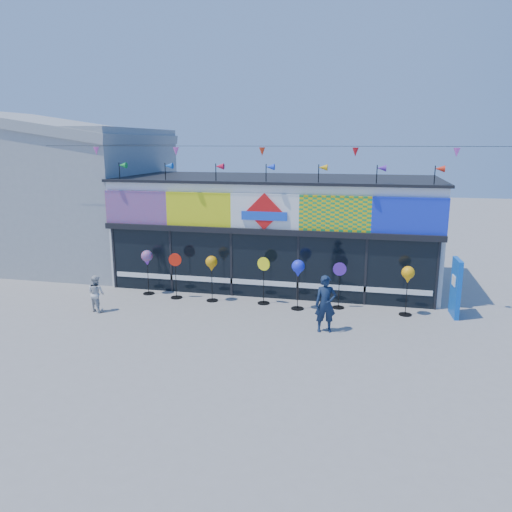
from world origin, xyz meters
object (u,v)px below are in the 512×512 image
(spinner_4, at_px, (298,270))
(child, at_px, (96,293))
(spinner_5, at_px, (339,284))
(spinner_6, at_px, (408,276))
(adult_man, at_px, (325,304))
(blue_sign, at_px, (456,288))
(spinner_2, at_px, (212,265))
(spinner_0, at_px, (147,259))
(spinner_1, at_px, (176,275))
(spinner_3, at_px, (264,279))

(spinner_4, distance_m, child, 6.65)
(spinner_5, relative_size, spinner_6, 0.97)
(adult_man, bearing_deg, spinner_4, 107.58)
(spinner_6, bearing_deg, child, -169.37)
(blue_sign, height_order, spinner_6, blue_sign)
(spinner_2, relative_size, spinner_4, 0.96)
(adult_man, xyz_separation_m, child, (-7.46, 0.15, -0.23))
(adult_man, bearing_deg, blue_sign, 17.33)
(spinner_0, relative_size, child, 1.34)
(spinner_1, bearing_deg, adult_man, -20.71)
(spinner_0, relative_size, spinner_4, 0.97)
(spinner_4, bearing_deg, spinner_0, 175.11)
(child, bearing_deg, spinner_6, -148.73)
(spinner_6, distance_m, child, 10.06)
(spinner_1, height_order, spinner_6, spinner_1)
(spinner_6, bearing_deg, spinner_4, -177.05)
(child, bearing_deg, spinner_5, -144.26)
(spinner_1, bearing_deg, spinner_3, 1.27)
(spinner_2, distance_m, spinner_6, 6.51)
(spinner_1, distance_m, spinner_5, 5.71)
(adult_man, height_order, child, adult_man)
(spinner_1, relative_size, adult_man, 0.97)
(blue_sign, bearing_deg, spinner_6, -173.54)
(spinner_1, relative_size, spinner_6, 1.01)
(spinner_2, distance_m, spinner_4, 3.04)
(spinner_0, height_order, adult_man, adult_man)
(spinner_1, xyz_separation_m, spinner_6, (7.85, -0.06, 0.43))
(blue_sign, distance_m, spinner_1, 9.35)
(spinner_0, relative_size, spinner_3, 1.00)
(spinner_3, xyz_separation_m, child, (-5.17, -1.98, -0.26))
(child, bearing_deg, spinner_1, -115.74)
(spinner_4, xyz_separation_m, spinner_5, (1.32, 0.41, -0.52))
(spinner_3, distance_m, child, 5.54)
(spinner_3, distance_m, spinner_4, 1.35)
(spinner_0, bearing_deg, spinner_1, -11.34)
(spinner_0, bearing_deg, child, -111.21)
(spinner_3, height_order, adult_man, adult_man)
(spinner_6, xyz_separation_m, adult_man, (-2.40, -2.00, -0.45))
(spinner_3, distance_m, spinner_5, 2.54)
(spinner_1, relative_size, spinner_3, 1.00)
(spinner_0, distance_m, spinner_4, 5.58)
(spinner_2, height_order, spinner_4, spinner_4)
(blue_sign, relative_size, adult_man, 1.11)
(spinner_4, xyz_separation_m, adult_man, (1.07, -1.82, -0.50))
(spinner_0, xyz_separation_m, spinner_1, (1.17, -0.24, -0.44))
(spinner_5, bearing_deg, spinner_2, -177.31)
(spinner_3, relative_size, adult_man, 0.97)
(spinner_1, height_order, spinner_3, spinner_3)
(spinner_0, relative_size, adult_man, 0.97)
(spinner_5, height_order, child, spinner_5)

